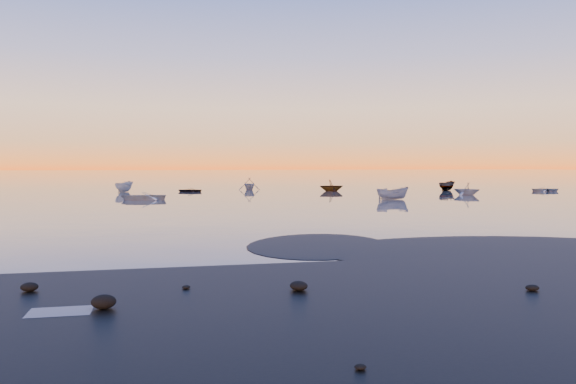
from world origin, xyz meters
name	(u,v)px	position (x,y,z in m)	size (l,w,h in m)	color
ground	(220,182)	(0.00, 100.00, 0.00)	(600.00, 600.00, 0.00)	#686057
mud_lobes	(446,249)	(0.00, -1.00, 0.01)	(140.00, 6.00, 0.07)	black
moored_fleet	(253,192)	(0.00, 53.00, 0.00)	(124.00, 58.00, 1.20)	silver
boat_near_center	(393,200)	(11.78, 32.52, 0.00)	(3.82, 1.62, 1.32)	slate
boat_near_right	(467,195)	(24.22, 38.96, 0.00)	(3.31, 1.49, 1.16)	slate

